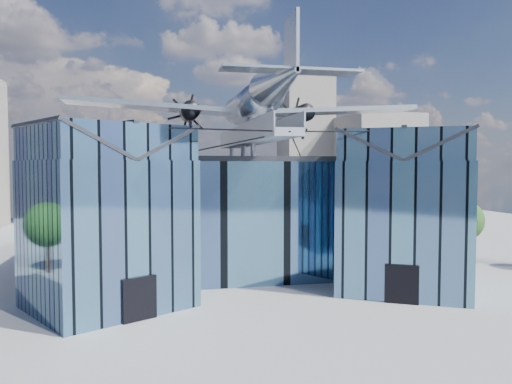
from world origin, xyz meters
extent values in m
plane|color=gray|center=(0.00, 0.00, 0.00)|extent=(120.00, 120.00, 0.00)
cube|color=teal|center=(0.00, 9.00, 4.75)|extent=(28.00, 14.00, 9.50)
cube|color=#23242A|center=(0.00, 9.00, 9.70)|extent=(28.00, 14.00, 0.40)
cube|color=teal|center=(-10.50, -1.00, 4.75)|extent=(11.79, 11.43, 9.50)
cube|color=teal|center=(-10.50, -1.00, 10.60)|extent=(11.56, 11.20, 2.20)
cube|color=#23242A|center=(-12.45, -2.12, 10.60)|extent=(7.98, 9.23, 2.40)
cube|color=#23242A|center=(-8.55, 0.12, 10.60)|extent=(7.98, 9.23, 2.40)
cube|color=#23242A|center=(-10.50, -1.00, 11.75)|extent=(4.30, 7.10, 0.18)
cube|color=black|center=(-8.48, -4.51, 1.30)|extent=(2.03, 1.32, 2.60)
cube|color=black|center=(-6.60, 1.25, 4.75)|extent=(0.34, 0.34, 9.50)
cube|color=teal|center=(10.50, -1.00, 4.75)|extent=(11.79, 11.43, 9.50)
cube|color=teal|center=(10.50, -1.00, 10.60)|extent=(11.56, 11.20, 2.20)
cube|color=#23242A|center=(8.55, 0.12, 10.60)|extent=(7.98, 9.23, 2.40)
cube|color=#23242A|center=(12.45, -2.12, 10.60)|extent=(7.98, 9.23, 2.40)
cube|color=#23242A|center=(10.50, -1.00, 11.75)|extent=(4.30, 7.10, 0.18)
cube|color=black|center=(8.48, -4.51, 1.30)|extent=(2.03, 1.32, 2.60)
cube|color=black|center=(6.60, 1.25, 4.75)|extent=(0.34, 0.34, 9.50)
cube|color=#9EA3AB|center=(0.00, 3.50, 11.10)|extent=(1.80, 21.00, 0.50)
cube|color=#9EA3AB|center=(-0.90, 3.50, 11.75)|extent=(0.08, 21.00, 1.10)
cube|color=#9EA3AB|center=(0.90, 3.50, 11.75)|extent=(0.08, 21.00, 1.10)
cylinder|color=#9EA3AB|center=(0.00, 13.00, 10.43)|extent=(0.44, 0.44, 1.35)
cylinder|color=#9EA3AB|center=(0.00, 7.00, 10.43)|extent=(0.44, 0.44, 1.35)
cylinder|color=#9EA3AB|center=(0.00, 3.00, 10.43)|extent=(0.44, 0.44, 1.35)
cylinder|color=#9EA3AB|center=(0.00, 4.00, 12.05)|extent=(0.70, 0.70, 1.40)
cylinder|color=black|center=(-5.25, -4.00, 11.40)|extent=(10.55, 6.08, 0.69)
cylinder|color=black|center=(5.25, -4.00, 11.40)|extent=(10.55, 6.08, 0.69)
cylinder|color=black|center=(-3.00, 1.50, 10.55)|extent=(6.09, 17.04, 1.19)
cylinder|color=black|center=(3.00, 1.50, 10.55)|extent=(6.09, 17.04, 1.19)
cylinder|color=#B3BAC1|center=(0.00, 4.00, 14.00)|extent=(2.50, 11.00, 2.50)
sphere|color=#B3BAC1|center=(0.00, 9.50, 14.00)|extent=(2.50, 2.50, 2.50)
cube|color=black|center=(0.00, 8.50, 14.69)|extent=(1.60, 1.40, 0.50)
cone|color=#B3BAC1|center=(0.00, -5.00, 14.30)|extent=(2.50, 7.00, 2.50)
cube|color=#B3BAC1|center=(0.00, -7.30, 15.90)|extent=(0.18, 2.40, 3.40)
cube|color=#B3BAC1|center=(0.00, -7.20, 14.50)|extent=(8.00, 1.80, 0.14)
cube|color=#B3BAC1|center=(-7.00, 5.00, 13.70)|extent=(14.00, 3.20, 1.08)
cylinder|color=black|center=(-4.60, 5.60, 13.45)|extent=(1.44, 3.20, 1.44)
cone|color=black|center=(-4.60, 7.40, 13.45)|extent=(0.70, 0.70, 0.70)
cube|color=black|center=(-4.60, 7.55, 13.45)|extent=(1.05, 0.06, 3.33)
cube|color=black|center=(-4.60, 7.55, 13.45)|extent=(2.53, 0.06, 2.53)
cube|color=black|center=(-4.60, 7.55, 13.45)|extent=(3.33, 0.06, 1.05)
cylinder|color=black|center=(-4.60, 5.00, 12.22)|extent=(0.24, 0.24, 1.75)
cube|color=#B3BAC1|center=(7.00, 5.00, 13.70)|extent=(14.00, 3.20, 1.08)
cylinder|color=black|center=(4.60, 5.60, 13.45)|extent=(1.44, 3.20, 1.44)
cone|color=black|center=(4.60, 7.40, 13.45)|extent=(0.70, 0.70, 0.70)
cube|color=black|center=(4.60, 7.55, 13.45)|extent=(1.05, 0.06, 3.33)
cube|color=black|center=(4.60, 7.55, 13.45)|extent=(2.53, 0.06, 2.53)
cube|color=black|center=(4.60, 7.55, 13.45)|extent=(3.33, 0.06, 1.05)
cylinder|color=black|center=(4.60, 5.00, 12.22)|extent=(0.24, 0.24, 1.75)
cube|color=gray|center=(32.00, 48.00, 9.00)|extent=(12.00, 14.00, 18.00)
cube|color=gray|center=(-20.00, 55.00, 7.00)|extent=(14.00, 10.00, 14.00)
cube|color=gray|center=(22.00, 58.00, 13.00)|extent=(9.00, 9.00, 26.00)
cylinder|color=#362015|center=(21.35, 7.35, 1.43)|extent=(0.51, 0.51, 2.86)
sphere|color=#254919|center=(21.35, 7.35, 3.99)|extent=(4.82, 4.82, 3.74)
camera|label=1|loc=(-7.95, -34.36, 9.15)|focal=35.00mm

